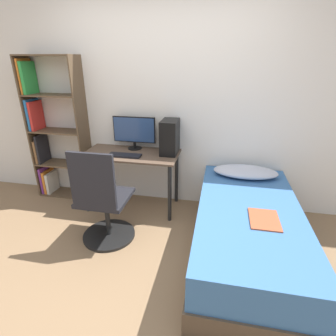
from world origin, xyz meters
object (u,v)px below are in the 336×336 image
Objects in this scene: bed at (246,232)px; monitor at (134,131)px; bookshelf at (51,134)px; office_chair at (103,207)px; pc_tower at (170,137)px; keyboard at (125,155)px.

monitor reaches higher than bed.
bookshelf is 1.47m from office_chair.
bed is (1.41, 0.05, -0.13)m from office_chair.
bookshelf is at bearing 178.73° from pc_tower.
bed is at bearing 2.09° from office_chair.
bookshelf reaches higher than keyboard.
office_chair is at bearing -93.28° from monitor.
bed is (2.50, -0.81, -0.61)m from bookshelf.
bookshelf is at bearing 141.39° from office_chair.
keyboard is 0.57m from pc_tower.
keyboard is (0.02, 0.62, 0.34)m from office_chair.
keyboard is at bearing 157.94° from bed.
bookshelf is at bearing 161.95° from bed.
office_chair is 1.11m from pc_tower.
keyboard is (-0.03, -0.29, -0.21)m from monitor.
monitor is at bearing 86.72° from office_chair.
office_chair is 0.70m from keyboard.
bookshelf reaches higher than pc_tower.
monitor is (1.14, 0.04, 0.08)m from bookshelf.
bookshelf is 2.69m from bed.
office_chair is 1.42m from bed.
office_chair is 0.54× the size of bed.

